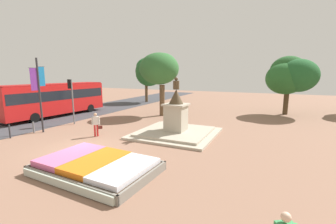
% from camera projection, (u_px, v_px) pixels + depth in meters
% --- Properties ---
extents(ground_plane, '(92.69, 92.69, 0.00)m').
position_uv_depth(ground_plane, '(81.00, 150.00, 13.31)').
color(ground_plane, '#8C6651').
extents(flower_planter, '(5.51, 3.79, 0.64)m').
position_uv_depth(flower_planter, '(95.00, 166.00, 10.27)').
color(flower_planter, '#38281C').
rests_on(flower_planter, ground_plane).
extents(statue_monument, '(5.74, 5.74, 4.22)m').
position_uv_depth(statue_monument, '(176.00, 125.00, 16.60)').
color(statue_monument, '#B4AA95').
rests_on(statue_monument, ground_plane).
extents(traffic_light_mid_block, '(0.42, 0.30, 3.97)m').
position_uv_depth(traffic_light_mid_block, '(71.00, 93.00, 19.68)').
color(traffic_light_mid_block, slate).
rests_on(traffic_light_mid_block, ground_plane).
extents(banner_pole, '(0.18, 1.20, 5.62)m').
position_uv_depth(banner_pole, '(39.00, 92.00, 16.81)').
color(banner_pole, '#2D2D33').
rests_on(banner_pole, ground_plane).
extents(city_bus, '(3.14, 11.06, 3.42)m').
position_uv_depth(city_bus, '(56.00, 98.00, 23.58)').
color(city_bus, red).
rests_on(city_bus, ground_plane).
extents(pedestrian_with_handbag, '(0.60, 0.54, 1.71)m').
position_uv_depth(pedestrian_with_handbag, '(96.00, 123.00, 16.06)').
color(pedestrian_with_handbag, red).
rests_on(pedestrian_with_handbag, ground_plane).
extents(kerb_bollard_mid_a, '(0.11, 0.11, 0.98)m').
position_uv_depth(kerb_bollard_mid_a, '(10.00, 131.00, 15.63)').
color(kerb_bollard_mid_a, '#2D2D33').
rests_on(kerb_bollard_mid_a, ground_plane).
extents(kerb_bollard_mid_b, '(0.13, 0.13, 0.87)m').
position_uv_depth(kerb_bollard_mid_b, '(34.00, 127.00, 17.13)').
color(kerb_bollard_mid_b, slate).
rests_on(kerb_bollard_mid_b, ground_plane).
extents(park_tree_far_left, '(5.14, 4.59, 6.36)m').
position_uv_depth(park_tree_far_left, '(291.00, 76.00, 24.02)').
color(park_tree_far_left, '#4C3823').
rests_on(park_tree_far_left, ground_plane).
extents(park_tree_behind_statue, '(4.14, 4.37, 6.66)m').
position_uv_depth(park_tree_behind_statue, '(160.00, 68.00, 23.76)').
color(park_tree_behind_statue, brown).
rests_on(park_tree_behind_statue, ground_plane).
extents(park_tree_far_right, '(4.55, 4.85, 6.96)m').
position_uv_depth(park_tree_far_right, '(148.00, 71.00, 34.78)').
color(park_tree_far_right, brown).
rests_on(park_tree_far_right, ground_plane).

